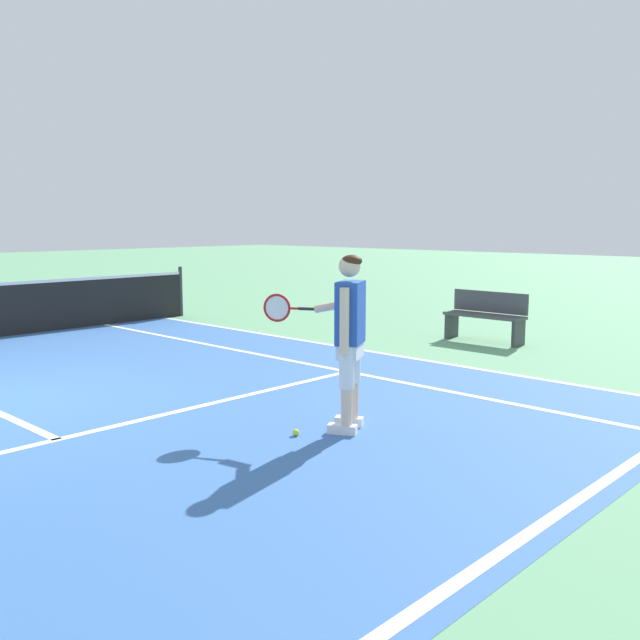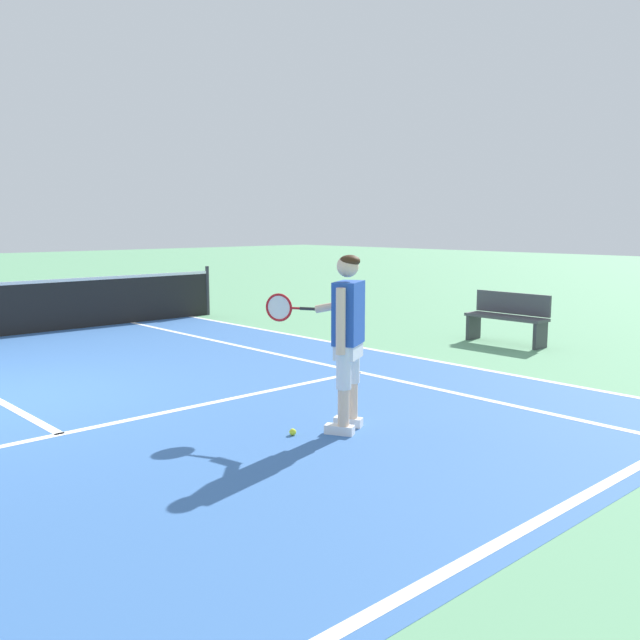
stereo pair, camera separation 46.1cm
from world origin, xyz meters
name	(u,v)px [view 1 (the left image)]	position (x,y,z in m)	size (l,w,h in m)	color
court_inner_surface	(7,417)	(0.00, -0.68, 0.00)	(10.98, 10.93, 0.00)	#3866A8
line_baseline	(423,606)	(0.00, -5.95, 0.00)	(10.98, 0.10, 0.01)	white
line_service	(57,440)	(0.00, -1.81, 0.00)	(8.23, 0.10, 0.01)	white
line_singles_right	(289,360)	(4.12, -0.68, 0.00)	(0.10, 10.53, 0.01)	white
line_doubles_right	(351,348)	(5.49, -0.68, 0.00)	(0.10, 10.53, 0.01)	white
tennis_player	(348,330)	(2.11, -3.56, 0.99)	(0.55, 1.23, 1.71)	white
tennis_ball_near_feet	(296,432)	(1.62, -3.34, 0.03)	(0.07, 0.07, 0.07)	#CCE02D
courtside_bench	(486,315)	(7.58, -1.90, 0.45)	(0.40, 1.40, 0.85)	#47474C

